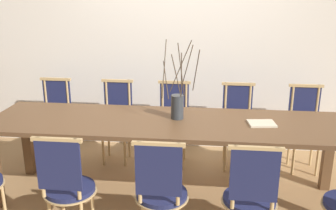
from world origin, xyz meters
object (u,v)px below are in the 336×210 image
(dining_table, at_px, (168,130))
(chair_far_center, at_px, (173,120))
(chair_near_center, at_px, (161,190))
(book_stack, at_px, (262,123))
(vase_centerpiece, at_px, (177,104))

(dining_table, height_order, chair_far_center, chair_far_center)
(chair_near_center, distance_m, chair_far_center, 1.53)
(chair_near_center, bearing_deg, dining_table, 92.43)
(dining_table, height_order, chair_near_center, chair_near_center)
(dining_table, relative_size, chair_far_center, 3.52)
(chair_far_center, bearing_deg, book_stack, 138.45)
(chair_near_center, distance_m, vase_centerpiece, 0.93)
(dining_table, height_order, vase_centerpiece, vase_centerpiece)
(chair_far_center, relative_size, book_stack, 3.71)
(vase_centerpiece, bearing_deg, dining_table, -135.19)
(vase_centerpiece, bearing_deg, chair_near_center, -93.11)
(chair_near_center, relative_size, book_stack, 3.71)
(vase_centerpiece, bearing_deg, book_stack, -5.53)
(book_stack, bearing_deg, vase_centerpiece, 174.47)
(chair_far_center, relative_size, vase_centerpiece, 1.32)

